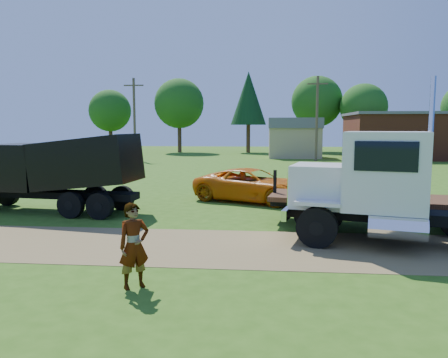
# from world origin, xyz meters

# --- Properties ---
(ground) EXTENTS (140.00, 140.00, 0.00)m
(ground) POSITION_xyz_m (0.00, 0.00, 0.00)
(ground) COLOR #2F5813
(ground) RESTS_ON ground
(dirt_track) EXTENTS (120.00, 4.20, 0.01)m
(dirt_track) POSITION_xyz_m (0.00, 0.00, 0.01)
(dirt_track) COLOR brown
(dirt_track) RESTS_ON ground
(white_semi_tractor) EXTENTS (8.73, 4.70, 5.16)m
(white_semi_tractor) POSITION_xyz_m (4.22, 0.89, 1.76)
(white_semi_tractor) COLOR black
(white_semi_tractor) RESTS_ON ground
(black_dump_truck) EXTENTS (7.86, 3.13, 3.35)m
(black_dump_truck) POSITION_xyz_m (-8.31, 4.84, 1.84)
(black_dump_truck) COLOR black
(black_dump_truck) RESTS_ON ground
(orange_pickup) EXTENTS (6.33, 4.68, 1.60)m
(orange_pickup) POSITION_xyz_m (-0.11, 8.37, 0.80)
(orange_pickup) COLOR orange
(orange_pickup) RESTS_ON ground
(flatbed_trailer) EXTENTS (7.99, 3.66, 1.97)m
(flatbed_trailer) POSITION_xyz_m (4.55, 3.31, 0.85)
(flatbed_trailer) COLOR #342010
(flatbed_trailer) RESTS_ON ground
(spectator_a) EXTENTS (0.84, 0.80, 1.94)m
(spectator_a) POSITION_xyz_m (-2.45, -3.51, 0.97)
(spectator_a) COLOR #999999
(spectator_a) RESTS_ON ground
(spectator_b) EXTENTS (0.93, 0.78, 1.71)m
(spectator_b) POSITION_xyz_m (6.05, 7.71, 0.86)
(spectator_b) COLOR #999999
(spectator_b) RESTS_ON ground
(brick_building) EXTENTS (15.40, 10.40, 5.30)m
(brick_building) POSITION_xyz_m (18.00, 40.00, 2.66)
(brick_building) COLOR brown
(brick_building) RESTS_ON ground
(tan_shed) EXTENTS (6.20, 5.40, 4.70)m
(tan_shed) POSITION_xyz_m (4.00, 40.00, 2.42)
(tan_shed) COLOR tan
(tan_shed) RESTS_ON ground
(utility_poles) EXTENTS (42.20, 0.28, 9.00)m
(utility_poles) POSITION_xyz_m (6.00, 35.00, 4.71)
(utility_poles) COLOR #473928
(utility_poles) RESTS_ON ground
(tree_row) EXTENTS (54.53, 14.65, 11.45)m
(tree_row) POSITION_xyz_m (2.29, 50.25, 6.81)
(tree_row) COLOR #361F16
(tree_row) RESTS_ON ground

